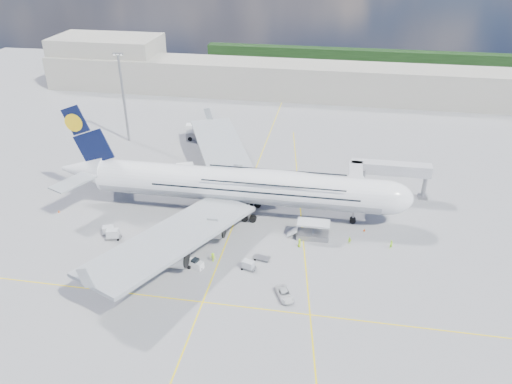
% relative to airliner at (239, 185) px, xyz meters
% --- Properties ---
extents(ground, '(300.00, 300.00, 0.00)m').
position_rel_airliner_xyz_m(ground, '(-0.26, -10.00, -6.87)').
color(ground, gray).
rests_on(ground, ground).
extents(taxi_line_main, '(0.25, 220.00, 0.01)m').
position_rel_airliner_xyz_m(taxi_line_main, '(-0.26, -10.00, -6.86)').
color(taxi_line_main, yellow).
rests_on(taxi_line_main, ground).
extents(taxi_line_cross, '(120.00, 0.25, 0.01)m').
position_rel_airliner_xyz_m(taxi_line_cross, '(-0.26, -30.00, -6.86)').
color(taxi_line_cross, yellow).
rests_on(taxi_line_cross, ground).
extents(taxi_line_diag, '(14.16, 99.06, 0.01)m').
position_rel_airliner_xyz_m(taxi_line_diag, '(13.74, -0.00, -6.86)').
color(taxi_line_diag, yellow).
rests_on(taxi_line_diag, ground).
extents(airliner, '(77.26, 79.15, 23.71)m').
position_rel_airliner_xyz_m(airliner, '(0.00, 0.00, 0.00)').
color(airliner, white).
rests_on(airliner, ground).
extents(jet_bridge, '(18.80, 12.10, 8.50)m').
position_rel_airliner_xyz_m(jet_bridge, '(29.55, 10.94, -0.02)').
color(jet_bridge, '#B7B7BC').
rests_on(jet_bridge, ground).
extents(cargo_loader, '(8.53, 3.20, 3.67)m').
position_rel_airliner_xyz_m(cargo_loader, '(16.56, -7.11, -5.62)').
color(cargo_loader, silver).
rests_on(cargo_loader, ground).
extents(light_mast, '(3.00, 0.70, 25.50)m').
position_rel_airliner_xyz_m(light_mast, '(-40.26, 35.00, 6.34)').
color(light_mast, gray).
rests_on(light_mast, ground).
extents(terminal, '(180.00, 16.00, 12.00)m').
position_rel_airliner_xyz_m(terminal, '(-0.26, 85.00, -0.87)').
color(terminal, '#B2AD9E').
rests_on(terminal, ground).
extents(hangar, '(40.00, 22.00, 18.00)m').
position_rel_airliner_xyz_m(hangar, '(-70.26, 90.00, 2.13)').
color(hangar, '#B2AD9E').
rests_on(hangar, ground).
extents(tree_line, '(160.00, 6.00, 8.00)m').
position_rel_airliner_xyz_m(tree_line, '(39.74, 130.00, -2.87)').
color(tree_line, '#193814').
rests_on(tree_line, ground).
extents(dolly_row_a, '(3.24, 2.50, 1.82)m').
position_rel_airliner_xyz_m(dolly_row_a, '(-24.88, -12.98, -5.89)').
color(dolly_row_a, gray).
rests_on(dolly_row_a, ground).
extents(dolly_row_b, '(2.63, 1.52, 0.37)m').
position_rel_airliner_xyz_m(dolly_row_b, '(-7.11, -16.14, -6.58)').
color(dolly_row_b, gray).
rests_on(dolly_row_b, ground).
extents(dolly_row_c, '(2.92, 1.73, 0.41)m').
position_rel_airliner_xyz_m(dolly_row_c, '(-9.99, -15.52, -6.55)').
color(dolly_row_c, gray).
rests_on(dolly_row_c, ground).
extents(dolly_back, '(3.56, 2.46, 2.05)m').
position_rel_airliner_xyz_m(dolly_back, '(-23.27, -14.39, -5.76)').
color(dolly_back, gray).
rests_on(dolly_back, ground).
extents(dolly_nose_far, '(3.33, 2.17, 0.45)m').
position_rel_airliner_xyz_m(dolly_nose_far, '(7.69, -16.30, -6.52)').
color(dolly_nose_far, gray).
rests_on(dolly_nose_far, ground).
extents(dolly_nose_near, '(3.08, 2.22, 1.75)m').
position_rel_airliner_xyz_m(dolly_nose_near, '(5.68, -19.67, -5.93)').
color(dolly_nose_near, gray).
rests_on(dolly_nose_near, ground).
extents(baggage_tug, '(3.36, 2.42, 1.91)m').
position_rel_airliner_xyz_m(baggage_tug, '(-4.05, -20.95, -6.02)').
color(baggage_tug, silver).
rests_on(baggage_tug, ground).
extents(catering_truck_inner, '(6.38, 4.19, 3.53)m').
position_rel_airliner_xyz_m(catering_truck_inner, '(-16.32, 14.93, -5.20)').
color(catering_truck_inner, gray).
rests_on(catering_truck_inner, ground).
extents(catering_truck_outer, '(8.07, 4.25, 4.57)m').
position_rel_airliner_xyz_m(catering_truck_outer, '(-20.22, 39.43, -4.74)').
color(catering_truck_outer, gray).
rests_on(catering_truck_outer, ground).
extents(service_van, '(4.06, 5.34, 1.35)m').
position_rel_airliner_xyz_m(service_van, '(13.25, -26.44, -6.19)').
color(service_van, white).
rests_on(service_van, ground).
extents(crew_nose, '(0.82, 0.80, 1.90)m').
position_rel_airliner_xyz_m(crew_nose, '(32.20, -8.47, -5.92)').
color(crew_nose, '#A3FF1A').
rests_on(crew_nose, ground).
extents(crew_loader, '(0.94, 0.87, 1.56)m').
position_rel_airliner_xyz_m(crew_loader, '(24.13, -8.24, -6.09)').
color(crew_loader, '#9EDC17').
rests_on(crew_loader, ground).
extents(crew_wing, '(0.91, 1.25, 1.96)m').
position_rel_airliner_xyz_m(crew_wing, '(-7.35, -8.03, -5.89)').
color(crew_wing, '#A6FF1A').
rests_on(crew_wing, ground).
extents(crew_van, '(0.97, 1.05, 1.81)m').
position_rel_airliner_xyz_m(crew_van, '(14.34, -10.89, -5.96)').
color(crew_van, '#C1FF1A').
rests_on(crew_van, ground).
extents(crew_tug, '(1.33, 0.96, 1.85)m').
position_rel_airliner_xyz_m(crew_tug, '(-1.36, -18.48, -5.94)').
color(crew_tug, '#BDFF1A').
rests_on(crew_tug, ground).
extents(cone_nose, '(0.45, 0.45, 0.58)m').
position_rel_airliner_xyz_m(cone_nose, '(27.16, -2.90, -6.59)').
color(cone_nose, '#FF590D').
rests_on(cone_nose, ground).
extents(cone_wing_left_inner, '(0.48, 0.48, 0.61)m').
position_rel_airliner_xyz_m(cone_wing_left_inner, '(-14.33, 20.21, -6.57)').
color(cone_wing_left_inner, '#FF590D').
rests_on(cone_wing_left_inner, ground).
extents(cone_wing_left_outer, '(0.47, 0.47, 0.60)m').
position_rel_airliner_xyz_m(cone_wing_left_outer, '(-20.67, 20.61, -6.58)').
color(cone_wing_left_outer, '#FF590D').
rests_on(cone_wing_left_outer, ground).
extents(cone_wing_right_inner, '(0.43, 0.43, 0.54)m').
position_rel_airliner_xyz_m(cone_wing_right_inner, '(-7.11, -18.36, -6.61)').
color(cone_wing_right_inner, '#FF590D').
rests_on(cone_wing_right_inner, ground).
extents(cone_wing_right_outer, '(0.48, 0.48, 0.62)m').
position_rel_airliner_xyz_m(cone_wing_right_outer, '(-11.77, -17.41, -6.57)').
color(cone_wing_right_outer, '#FF590D').
rests_on(cone_wing_right_outer, ground).
extents(cone_tail, '(0.47, 0.47, 0.59)m').
position_rel_airliner_xyz_m(cone_tail, '(-39.51, -6.72, -6.58)').
color(cone_tail, '#FF590D').
rests_on(cone_tail, ground).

